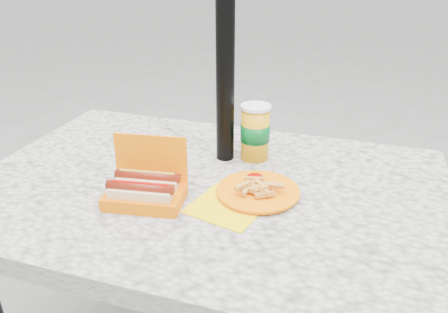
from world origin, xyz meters
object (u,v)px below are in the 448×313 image
(hotdog_box, at_px, (145,189))
(umbrella_pole, at_px, (225,33))
(soda_cup, at_px, (255,132))
(fries_plate, at_px, (255,191))

(hotdog_box, bearing_deg, umbrella_pole, 61.18)
(umbrella_pole, bearing_deg, soda_cup, 16.74)
(soda_cup, bearing_deg, umbrella_pole, -163.26)
(fries_plate, relative_size, soda_cup, 1.72)
(umbrella_pole, bearing_deg, fries_plate, -53.02)
(fries_plate, bearing_deg, hotdog_box, -155.85)
(umbrella_pole, xyz_separation_m, fries_plate, (0.13, -0.18, -0.34))
(umbrella_pole, distance_m, hotdog_box, 0.44)
(fries_plate, xyz_separation_m, soda_cup, (-0.05, 0.20, 0.07))
(hotdog_box, distance_m, fries_plate, 0.26)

